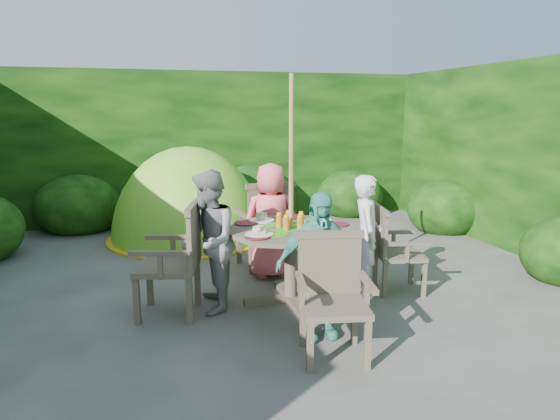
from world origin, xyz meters
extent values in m
plane|color=#494641|center=(0.00, 0.00, 0.00)|extent=(60.00, 60.00, 0.00)
cube|color=black|center=(0.00, 4.00, 1.25)|extent=(9.00, 1.00, 2.50)
cylinder|color=#453C2D|center=(0.17, -0.41, 0.35)|extent=(0.13, 0.13, 0.71)
cube|color=#453C2D|center=(0.17, -0.41, 0.03)|extent=(0.94, 0.11, 0.06)
cube|color=#453C2D|center=(0.17, -0.41, 0.03)|extent=(0.11, 0.94, 0.06)
cylinder|color=#453C2D|center=(0.17, -0.41, 0.73)|extent=(1.30, 1.30, 0.04)
cylinder|color=green|center=(-0.06, -0.59, 0.75)|extent=(0.29, 0.29, 0.00)
cylinder|color=green|center=(0.40, -0.59, 0.75)|extent=(0.29, 0.29, 0.00)
cylinder|color=green|center=(-0.06, -0.22, 0.75)|extent=(0.29, 0.29, 0.00)
cylinder|color=green|center=(0.40, -0.22, 0.75)|extent=(0.29, 0.29, 0.00)
cylinder|color=green|center=(0.17, -0.41, 0.75)|extent=(0.29, 0.29, 0.00)
cylinder|color=white|center=(0.53, -0.20, 0.76)|extent=(0.26, 0.26, 0.01)
cylinder|color=white|center=(-0.03, -0.04, 0.76)|extent=(0.26, 0.26, 0.01)
cylinder|color=white|center=(-0.19, -0.61, 0.76)|extent=(0.26, 0.26, 0.01)
cylinder|color=white|center=(0.38, -0.77, 0.76)|extent=(0.26, 0.26, 0.01)
cylinder|color=#B20B1F|center=(0.65, -0.41, 0.76)|extent=(0.23, 0.23, 0.01)
cylinder|color=#B20B1F|center=(0.32, 0.05, 0.76)|extent=(0.23, 0.23, 0.01)
cylinder|color=#B20B1F|center=(-0.21, -0.12, 0.76)|extent=(0.23, 0.23, 0.01)
cylinder|color=#B20B1F|center=(-0.22, -0.68, 0.76)|extent=(0.23, 0.23, 0.01)
cylinder|color=#B20B1F|center=(0.32, -0.86, 0.76)|extent=(0.23, 0.23, 0.01)
cylinder|color=#58A640|center=(0.40, -0.35, 0.79)|extent=(0.19, 0.19, 0.06)
cylinder|color=olive|center=(0.17, -0.41, 1.10)|extent=(0.04, 0.04, 2.20)
cube|color=#453C2D|center=(1.35, -0.41, 0.39)|extent=(0.54, 0.56, 0.05)
cube|color=#453C2D|center=(1.51, -0.65, 0.19)|extent=(0.05, 0.05, 0.38)
cube|color=#453C2D|center=(1.59, -0.26, 0.19)|extent=(0.05, 0.05, 0.38)
cube|color=#453C2D|center=(1.12, -0.57, 0.19)|extent=(0.05, 0.05, 0.38)
cube|color=#453C2D|center=(1.20, -0.18, 0.19)|extent=(0.05, 0.05, 0.38)
cube|color=#453C2D|center=(1.14, -0.37, 0.64)|extent=(0.13, 0.47, 0.45)
cube|color=#453C2D|center=(1.30, -0.64, 0.57)|extent=(0.45, 0.14, 0.04)
cube|color=#453C2D|center=(1.40, -0.18, 0.57)|extent=(0.45, 0.14, 0.04)
cube|color=#453C2D|center=(-1.01, -0.40, 0.45)|extent=(0.65, 0.67, 0.05)
cube|color=#453C2D|center=(-1.17, -0.11, 0.22)|extent=(0.06, 0.06, 0.44)
cube|color=#453C2D|center=(-1.29, -0.56, 0.22)|extent=(0.06, 0.06, 0.44)
cube|color=#453C2D|center=(-0.72, -0.23, 0.22)|extent=(0.06, 0.06, 0.44)
cube|color=#453C2D|center=(-0.84, -0.68, 0.22)|extent=(0.06, 0.06, 0.44)
cube|color=#453C2D|center=(-0.76, -0.46, 0.74)|extent=(0.18, 0.54, 0.53)
cube|color=#453C2D|center=(-0.94, -0.13, 0.67)|extent=(0.52, 0.19, 0.04)
cube|color=#453C2D|center=(-1.08, -0.66, 0.67)|extent=(0.52, 0.19, 0.04)
cube|color=#453C2D|center=(0.18, 0.77, 0.46)|extent=(0.62, 0.60, 0.05)
cube|color=#453C2D|center=(0.38, 1.04, 0.23)|extent=(0.06, 0.06, 0.45)
cube|color=#453C2D|center=(-0.08, 0.98, 0.23)|extent=(0.06, 0.06, 0.45)
cube|color=#453C2D|center=(0.44, 0.57, 0.23)|extent=(0.06, 0.06, 0.45)
cube|color=#453C2D|center=(-0.03, 0.51, 0.23)|extent=(0.06, 0.06, 0.45)
cube|color=#453C2D|center=(0.21, 0.52, 0.75)|extent=(0.56, 0.11, 0.54)
cube|color=#453C2D|center=(0.46, 0.81, 0.68)|extent=(0.12, 0.54, 0.04)
cube|color=#453C2D|center=(-0.10, 0.74, 0.68)|extent=(0.12, 0.54, 0.04)
cube|color=#453C2D|center=(0.17, -1.59, 0.41)|extent=(0.58, 0.56, 0.05)
cube|color=#453C2D|center=(-0.08, -1.75, 0.20)|extent=(0.06, 0.06, 0.40)
cube|color=#453C2D|center=(0.33, -1.83, 0.20)|extent=(0.06, 0.06, 0.40)
cube|color=#453C2D|center=(0.00, -1.34, 0.20)|extent=(0.06, 0.06, 0.40)
cube|color=#453C2D|center=(0.41, -1.42, 0.20)|extent=(0.06, 0.06, 0.40)
cube|color=#453C2D|center=(0.21, -1.36, 0.67)|extent=(0.50, 0.13, 0.48)
cube|color=#453C2D|center=(-0.08, -1.54, 0.60)|extent=(0.14, 0.48, 0.04)
cube|color=#453C2D|center=(0.41, -1.63, 0.60)|extent=(0.14, 0.48, 0.04)
imported|color=silver|center=(0.97, -0.41, 0.62)|extent=(0.42, 0.52, 1.24)
imported|color=gray|center=(-0.63, -0.40, 0.67)|extent=(0.58, 0.70, 1.33)
imported|color=#FF696C|center=(0.18, 0.39, 0.65)|extent=(0.67, 0.47, 1.30)
imported|color=#48A991|center=(0.17, -1.21, 0.62)|extent=(0.73, 0.32, 1.24)
ellipsoid|color=#81DD2A|center=(-0.57, 2.40, 0.00)|extent=(2.65, 2.65, 2.71)
ellipsoid|color=black|center=(-0.73, 1.65, 0.00)|extent=(0.83, 0.56, 0.93)
cylinder|color=#FFA81A|center=(-0.57, 2.40, 0.02)|extent=(2.37, 2.37, 0.03)
camera|label=1|loc=(-1.17, -4.90, 1.87)|focal=32.00mm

